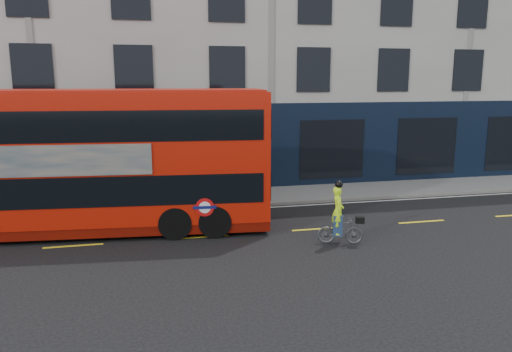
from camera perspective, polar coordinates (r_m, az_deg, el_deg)
name	(u,v)px	position (r m, az deg, el deg)	size (l,w,h in m)	color
ground	(333,243)	(16.13, 8.80, -7.56)	(120.00, 120.00, 0.00)	black
pavement	(279,195)	(22.04, 2.62, -2.17)	(60.00, 3.00, 0.12)	gray
kerb	(288,203)	(20.64, 3.73, -3.09)	(60.00, 0.12, 0.13)	slate
building_terrace	(248,33)	(27.82, -0.89, 16.01)	(50.00, 10.07, 15.00)	beige
road_edge_line	(290,206)	(20.38, 3.96, -3.46)	(58.00, 0.10, 0.01)	silver
lane_dashes	(317,229)	(17.46, 6.99, -6.03)	(58.00, 0.12, 0.01)	yellow
bus	(91,161)	(17.42, -18.36, 1.69)	(12.01, 3.74, 4.77)	red
cyclist	(340,222)	(15.88, 9.52, -5.25)	(1.48, 0.79, 2.03)	#4D5052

